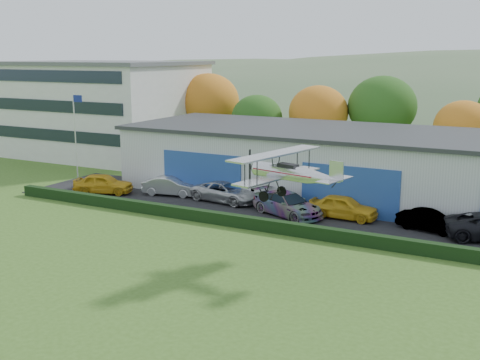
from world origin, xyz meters
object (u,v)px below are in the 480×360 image
at_px(car_0, 103,184).
at_px(car_2, 226,192).
at_px(hangar, 373,165).
at_px(car_1, 171,186).
at_px(car_3, 287,204).
at_px(office_block, 103,108).
at_px(flagpole, 76,128).
at_px(car_4, 343,207).
at_px(biplane, 289,172).
at_px(car_5, 429,221).

bearing_deg(car_0, car_2, -98.32).
distance_m(hangar, car_2, 11.66).
relative_size(car_1, car_3, 0.81).
height_order(office_block, car_1, office_block).
relative_size(flagpole, car_2, 1.44).
bearing_deg(car_2, car_0, 109.64).
bearing_deg(car_3, hangar, -4.11).
relative_size(car_2, car_4, 1.17).
bearing_deg(car_2, biplane, -129.90).
distance_m(car_2, car_5, 15.26).
bearing_deg(flagpole, car_1, -3.37).
height_order(car_3, biplane, biplane).
bearing_deg(hangar, car_3, -116.52).
height_order(hangar, biplane, biplane).
height_order(hangar, office_block, office_block).
bearing_deg(car_5, car_2, 99.95).
height_order(car_1, biplane, biplane).
relative_size(flagpole, biplane, 1.16).
height_order(flagpole, biplane, flagpole).
relative_size(car_3, car_5, 1.39).
distance_m(flagpole, car_4, 25.04).
bearing_deg(biplane, office_block, 157.14).
relative_size(car_5, biplane, 0.59).
xyz_separation_m(office_block, car_4, (32.84, -13.72, -4.36)).
xyz_separation_m(car_0, car_5, (25.44, 1.58, -0.14)).
bearing_deg(car_1, hangar, -77.04).
xyz_separation_m(flagpole, car_4, (24.72, -0.72, -3.93)).
height_order(hangar, car_4, hangar).
xyz_separation_m(car_0, car_3, (15.90, 0.81, 0.01)).
bearing_deg(flagpole, car_0, -27.27).
bearing_deg(car_5, office_block, 82.44).
bearing_deg(car_1, flagpole, 75.21).
relative_size(car_3, car_4, 1.19).
xyz_separation_m(car_2, biplane, (9.49, -10.24, 4.29)).
bearing_deg(car_1, car_4, -101.86).
xyz_separation_m(flagpole, car_1, (10.35, -0.61, -3.98)).
distance_m(office_block, biplane, 40.50).
bearing_deg(flagpole, car_3, -4.95).
relative_size(flagpole, car_3, 1.42).
bearing_deg(car_5, car_4, 99.18).
relative_size(car_2, biplane, 0.81).
bearing_deg(car_3, office_block, 85.44).
distance_m(car_0, car_3, 15.92).
relative_size(car_2, car_3, 0.98).
height_order(car_0, car_3, car_3).
bearing_deg(biplane, car_2, 145.66).
xyz_separation_m(car_1, car_2, (4.94, 0.22, 0.01)).
distance_m(hangar, car_3, 8.90).
xyz_separation_m(car_4, car_5, (5.81, -0.33, -0.14)).
distance_m(office_block, car_3, 32.95).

